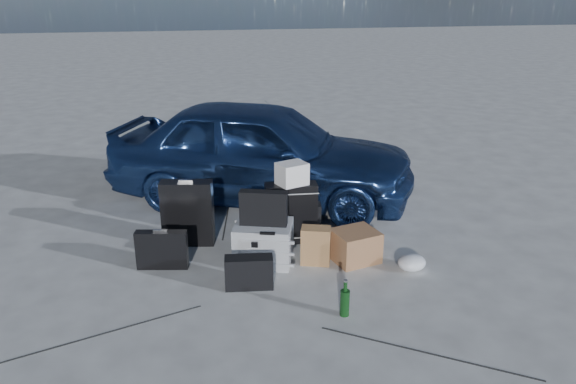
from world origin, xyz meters
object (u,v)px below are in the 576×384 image
Objects in this scene: suitcase_right at (291,213)px; suitcase_left at (188,213)px; car at (262,152)px; cardboard_box at (355,246)px; pelican_case at (264,243)px; duffel_bag at (291,216)px; briefcase at (162,250)px; green_bottle at (345,298)px.

suitcase_left is at bearing 175.95° from suitcase_right.
cardboard_box is at bearing -136.55° from car.
car reaches higher than suitcase_left.
pelican_case is 0.85× the size of duffel_bag.
duffel_bag is at bearing 76.12° from pelican_case.
green_bottle is (1.43, -1.13, -0.03)m from briefcase.
briefcase is 1.83m from cardboard_box.
suitcase_left is 1.05m from suitcase_right.
cardboard_box is (1.81, -0.23, -0.03)m from briefcase.
briefcase is (-1.21, -1.57, -0.44)m from car.
pelican_case reaches higher than cardboard_box.
suitcase_right is at bearing 132.69° from cardboard_box.
green_bottle is at bearing -113.01° from cardboard_box.
car is 6.84× the size of pelican_case.
pelican_case is 1.74× the size of green_bottle.
briefcase is 1.82m from green_bottle.
duffel_bag is at bearing 35.35° from briefcase.
suitcase_left is at bearing 163.74° from car.
car is at bearing 94.69° from green_bottle.
car is at bearing 63.83° from briefcase.
suitcase_right reaches higher than duffel_bag.
car is 1.28m from suitcase_right.
suitcase_left is 1.12m from duffel_bag.
briefcase is at bearing -146.81° from duffel_bag.
car is 1.71m from pelican_case.
green_bottle is (0.13, -1.46, -0.16)m from suitcase_right.
briefcase is at bearing -165.54° from pelican_case.
briefcase is 1.35m from suitcase_right.
car reaches higher than duffel_bag.
duffel_bag is (1.37, 0.61, -0.03)m from briefcase.
green_bottle is (1.16, -1.62, -0.18)m from suitcase_left.
cardboard_box is at bearing -52.56° from duffel_bag.
suitcase_right reaches higher than pelican_case.
duffel_bag is at bearing 81.93° from suitcase_right.
briefcase is 1.17× the size of cardboard_box.
pelican_case is (-0.26, -1.63, -0.43)m from car.
pelican_case is 0.89m from suitcase_left.
car is at bearing 99.09° from pelican_case.
suitcase_right is (0.35, 0.39, 0.12)m from pelican_case.
green_bottle is at bearing -47.80° from pelican_case.
suitcase_left reaches higher than cardboard_box.
duffel_bag is at bearing 118.18° from cardboard_box.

